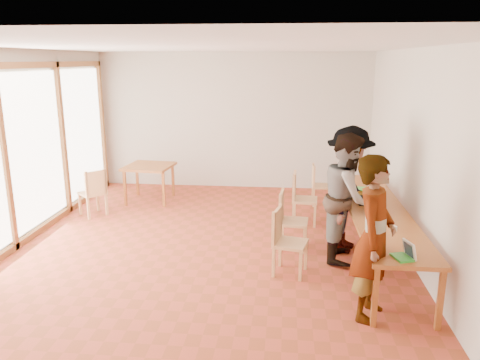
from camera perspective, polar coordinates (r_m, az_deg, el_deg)
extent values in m
plane|color=#AD4029|center=(7.03, -4.39, -9.33)|extent=(8.00, 8.00, 0.00)
cube|color=beige|center=(10.48, -0.77, 7.17)|extent=(6.00, 0.10, 3.00)
cube|color=beige|center=(2.93, -18.92, -13.51)|extent=(6.00, 0.10, 3.00)
cube|color=beige|center=(6.73, 21.41, 2.03)|extent=(0.10, 8.00, 3.00)
cube|color=white|center=(7.67, -26.99, 2.88)|extent=(0.10, 8.00, 3.00)
cube|color=white|center=(6.44, -4.92, 16.08)|extent=(6.00, 8.00, 0.04)
cube|color=#A25C24|center=(7.08, 16.32, -3.46)|extent=(0.80, 4.00, 0.05)
cube|color=#A25C24|center=(5.39, 16.13, -13.56)|extent=(0.06, 0.06, 0.70)
cube|color=#A25C24|center=(8.97, 11.82, -1.91)|extent=(0.06, 0.06, 0.70)
cube|color=#A25C24|center=(5.56, 23.22, -13.32)|extent=(0.06, 0.06, 0.70)
cube|color=#A25C24|center=(9.07, 16.09, -1.99)|extent=(0.06, 0.06, 0.70)
cube|color=#A25C24|center=(9.69, -11.04, 1.64)|extent=(0.90, 0.90, 0.05)
cube|color=#A25C24|center=(9.54, -13.84, -1.04)|extent=(0.05, 0.05, 0.70)
cube|color=#A25C24|center=(10.25, -12.42, 0.11)|extent=(0.05, 0.05, 0.70)
cube|color=#A25C24|center=(9.31, -9.30, -1.19)|extent=(0.05, 0.05, 0.70)
cube|color=#A25C24|center=(10.04, -8.18, 0.01)|extent=(0.05, 0.05, 0.70)
cube|color=#E0AD70|center=(6.38, 6.16, -7.71)|extent=(0.51, 0.51, 0.04)
cube|color=#E0AD70|center=(6.33, 4.52, -5.49)|extent=(0.13, 0.42, 0.44)
cube|color=#E0AD70|center=(7.20, 6.54, -5.10)|extent=(0.46, 0.46, 0.04)
cube|color=#E0AD70|center=(7.14, 5.06, -3.19)|extent=(0.08, 0.42, 0.44)
cube|color=#E0AD70|center=(8.31, 7.91, -2.41)|extent=(0.46, 0.46, 0.04)
cube|color=#E0AD70|center=(8.25, 6.62, -0.73)|extent=(0.07, 0.43, 0.45)
cube|color=#E0AD70|center=(9.46, 9.93, -0.73)|extent=(0.39, 0.39, 0.04)
cube|color=#E0AD70|center=(9.39, 8.95, 0.56)|extent=(0.04, 0.38, 0.40)
cube|color=#E0AD70|center=(9.11, -17.56, -1.54)|extent=(0.59, 0.59, 0.04)
cube|color=#E0AD70|center=(8.89, -17.15, -0.32)|extent=(0.31, 0.34, 0.44)
imported|color=gray|center=(5.37, 15.99, -6.84)|extent=(0.66, 0.80, 1.87)
imported|color=gray|center=(6.85, 12.98, -2.07)|extent=(0.83, 1.00, 1.85)
imported|color=gray|center=(7.16, 13.07, -1.15)|extent=(1.10, 1.40, 1.90)
cube|color=green|center=(5.40, 19.13, -8.92)|extent=(0.23, 0.27, 0.02)
cube|color=white|center=(5.41, 19.97, -7.97)|extent=(0.13, 0.23, 0.19)
cube|color=green|center=(6.80, 16.36, -3.85)|extent=(0.21, 0.28, 0.03)
cube|color=white|center=(6.78, 17.22, -3.09)|extent=(0.09, 0.25, 0.22)
cube|color=green|center=(7.96, 14.67, -1.09)|extent=(0.20, 0.26, 0.03)
cube|color=white|center=(7.94, 15.32, -0.51)|extent=(0.10, 0.23, 0.20)
imported|color=gold|center=(7.44, 14.56, -1.84)|extent=(0.17, 0.17, 0.11)
cylinder|color=#19832D|center=(8.08, 13.05, 0.18)|extent=(0.07, 0.07, 0.28)
cylinder|color=silver|center=(6.89, 16.35, -3.33)|extent=(0.07, 0.07, 0.09)
cylinder|color=white|center=(6.20, 18.25, -5.64)|extent=(0.08, 0.08, 0.06)
cube|color=#E34B5D|center=(5.72, 19.97, -7.72)|extent=(0.05, 0.10, 0.01)
cube|color=black|center=(7.22, 14.81, -2.43)|extent=(0.16, 0.26, 0.09)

